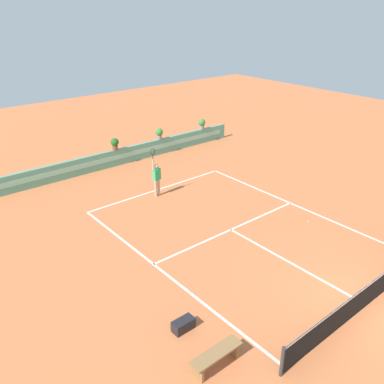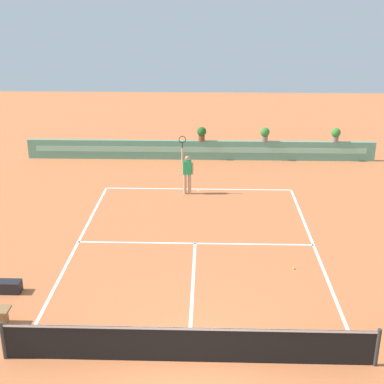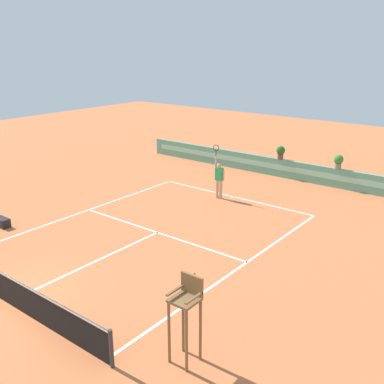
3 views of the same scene
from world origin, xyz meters
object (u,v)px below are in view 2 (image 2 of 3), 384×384
potted_plant_far_right (336,134)px  potted_plant_right (265,133)px  gear_bag (9,287)px  potted_plant_centre (202,133)px  tennis_player (187,171)px  tennis_ball_near_baseline (294,268)px

potted_plant_far_right → potted_plant_right: 3.60m
gear_bag → potted_plant_centre: potted_plant_centre is taller
tennis_player → potted_plant_right: size_ratio=3.57×
tennis_player → gear_bag: bearing=-120.5°
gear_bag → tennis_player: bearing=59.5°
tennis_ball_near_baseline → potted_plant_centre: (-3.10, 11.74, 1.38)m
potted_plant_centre → potted_plant_right: (3.24, 0.00, 0.00)m
tennis_player → potted_plant_far_right: size_ratio=3.57×
gear_bag → tennis_player: size_ratio=0.27×
tennis_player → potted_plant_centre: tennis_player is taller
potted_plant_far_right → potted_plant_right: size_ratio=1.00×
tennis_player → potted_plant_far_right: (7.39, 5.09, 0.36)m
potted_plant_far_right → potted_plant_right: bearing=180.0°
tennis_ball_near_baseline → potted_plant_right: 11.82m
potted_plant_right → gear_bag: bearing=-122.9°
tennis_player → potted_plant_right: (3.79, 5.09, 0.36)m
tennis_player → tennis_ball_near_baseline: 7.66m
potted_plant_centre → potted_plant_right: same height
potted_plant_right → tennis_player: bearing=-126.7°
gear_bag → tennis_ball_near_baseline: 8.70m
tennis_player → potted_plant_centre: size_ratio=3.57×
gear_bag → tennis_ball_near_baseline: (8.54, 1.65, -0.15)m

